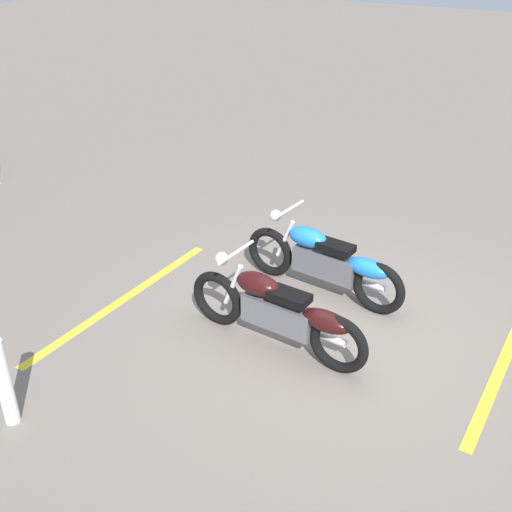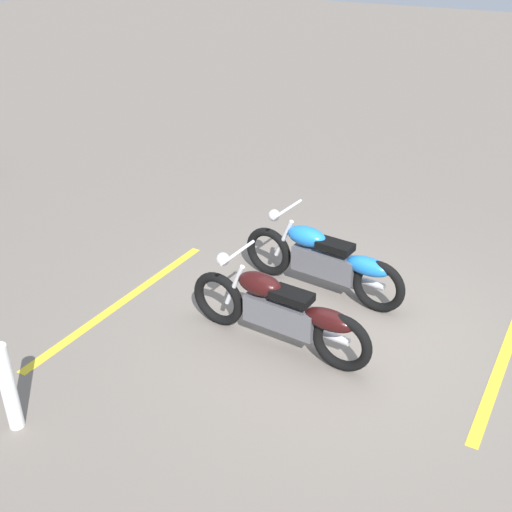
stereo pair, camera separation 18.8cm
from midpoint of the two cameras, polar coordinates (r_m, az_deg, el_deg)
name	(u,v)px [view 2 (the right image)]	position (r m, az deg, el deg)	size (l,w,h in m)	color
ground_plane	(334,327)	(7.27, 6.47, -6.54)	(60.00, 60.00, 0.00)	slate
motorcycle_bright_foreground	(325,260)	(7.66, 5.72, -0.41)	(2.23, 0.62, 1.04)	black
motorcycle_dark_foreground	(282,311)	(6.66, 1.57, -5.12)	(2.23, 0.62, 1.04)	black
bollard_post	(8,387)	(6.14, -22.73, -11.12)	(0.14, 0.14, 0.92)	white
parking_stripe_near	(506,352)	(7.33, 21.34, -8.27)	(3.20, 0.12, 0.01)	yellow
parking_stripe_mid	(122,301)	(7.87, -12.89, -4.12)	(3.20, 0.12, 0.01)	yellow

